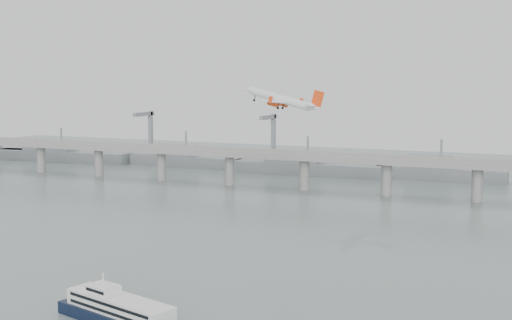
% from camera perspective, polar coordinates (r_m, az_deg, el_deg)
% --- Properties ---
extents(ground, '(900.00, 900.00, 0.00)m').
position_cam_1_polar(ground, '(225.30, -5.59, -10.71)').
color(ground, slate).
rests_on(ground, ground).
extents(bridge, '(800.00, 22.00, 23.90)m').
position_cam_1_polar(bridge, '(405.13, 7.92, -0.29)').
color(bridge, gray).
rests_on(bridge, ground).
extents(distant_fleet, '(453.00, 60.90, 40.00)m').
position_cam_1_polar(distant_fleet, '(525.61, -6.61, 0.13)').
color(distant_fleet, slate).
rests_on(distant_fleet, ground).
extents(ferry, '(69.65, 26.88, 13.42)m').
position_cam_1_polar(ferry, '(197.16, -11.27, -12.30)').
color(ferry, black).
rests_on(ferry, ground).
extents(airliner, '(40.66, 36.59, 12.87)m').
position_cam_1_polar(airliner, '(316.60, 2.21, 5.05)').
color(airliner, white).
rests_on(airliner, ground).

